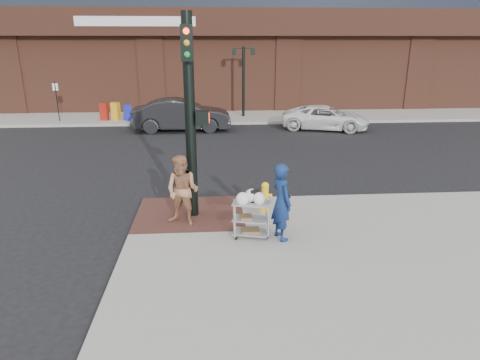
{
  "coord_description": "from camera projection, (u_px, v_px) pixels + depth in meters",
  "views": [
    {
      "loc": [
        -0.02,
        -9.63,
        4.51
      ],
      "look_at": [
        0.69,
        0.28,
        1.25
      ],
      "focal_mm": 32.0,
      "sensor_mm": 36.0,
      "label": 1
    }
  ],
  "objects": [
    {
      "name": "traffic_signal_pole",
      "position": [
        191.0,
        113.0,
        10.36
      ],
      "size": [
        0.61,
        0.51,
        5.0
      ],
      "color": "black",
      "rests_on": "sidewalk_near"
    },
    {
      "name": "newsbox_blue",
      "position": [
        127.0,
        113.0,
        24.24
      ],
      "size": [
        0.48,
        0.46,
        0.89
      ],
      "primitive_type": "cube",
      "rotation": [
        0.0,
        0.0,
        0.41
      ],
      "color": "#1C24B9",
      "rests_on": "sidewalk_far"
    },
    {
      "name": "sidewalk_far",
      "position": [
        338.0,
        88.0,
        41.68
      ],
      "size": [
        65.0,
        36.0,
        0.15
      ],
      "primitive_type": "cube",
      "color": "#999791",
      "rests_on": "ground"
    },
    {
      "name": "parking_sign",
      "position": [
        57.0,
        101.0,
        23.8
      ],
      "size": [
        0.05,
        0.05,
        2.2
      ],
      "primitive_type": "cylinder",
      "color": "black",
      "rests_on": "sidewalk_far"
    },
    {
      "name": "newsbox_red",
      "position": [
        104.0,
        112.0,
        24.29
      ],
      "size": [
        0.47,
        0.44,
        0.97
      ],
      "primitive_type": "cube",
      "rotation": [
        0.0,
        0.0,
        -0.2
      ],
      "color": "maroon",
      "rests_on": "sidewalk_far"
    },
    {
      "name": "ground",
      "position": [
        213.0,
        232.0,
        10.54
      ],
      "size": [
        220.0,
        220.0,
        0.0
      ],
      "primitive_type": "plane",
      "color": "black",
      "rests_on": "ground"
    },
    {
      "name": "pedestrian_tan",
      "position": [
        183.0,
        191.0,
        10.39
      ],
      "size": [
        1.04,
        0.94,
        1.75
      ],
      "primitive_type": "imported",
      "rotation": [
        0.0,
        0.0,
        -0.4
      ],
      "color": "#AA7250",
      "rests_on": "sidewalk_near"
    },
    {
      "name": "woman_blue",
      "position": [
        282.0,
        202.0,
        9.62
      ],
      "size": [
        0.62,
        0.76,
        1.8
      ],
      "primitive_type": "imported",
      "rotation": [
        0.0,
        0.0,
        1.89
      ],
      "color": "navy",
      "rests_on": "sidewalk_near"
    },
    {
      "name": "minivan_white",
      "position": [
        325.0,
        118.0,
        22.46
      ],
      "size": [
        4.89,
        3.27,
        1.25
      ],
      "primitive_type": "imported",
      "rotation": [
        0.0,
        0.0,
        1.28
      ],
      "color": "white",
      "rests_on": "ground"
    },
    {
      "name": "brick_curb_ramp",
      "position": [
        190.0,
        213.0,
        11.3
      ],
      "size": [
        2.8,
        2.4,
        0.01
      ],
      "primitive_type": "cube",
      "color": "#4C2723",
      "rests_on": "sidewalk_near"
    },
    {
      "name": "sedan_dark",
      "position": [
        182.0,
        115.0,
        22.08
      ],
      "size": [
        5.03,
        1.77,
        1.65
      ],
      "primitive_type": "imported",
      "rotation": [
        0.0,
        0.0,
        1.58
      ],
      "color": "black",
      "rests_on": "ground"
    },
    {
      "name": "lamp_post",
      "position": [
        243.0,
        74.0,
        25.02
      ],
      "size": [
        1.32,
        0.22,
        4.0
      ],
      "color": "black",
      "rests_on": "sidewalk_far"
    },
    {
      "name": "newsbox_yellow",
      "position": [
        116.0,
        111.0,
        24.42
      ],
      "size": [
        0.51,
        0.49,
        0.98
      ],
      "primitive_type": "cube",
      "rotation": [
        0.0,
        0.0,
        -0.34
      ],
      "color": "gold",
      "rests_on": "sidewalk_far"
    },
    {
      "name": "utility_cart",
      "position": [
        251.0,
        216.0,
        9.83
      ],
      "size": [
        0.9,
        0.64,
        1.13
      ],
      "color": "gray",
      "rests_on": "sidewalk_near"
    },
    {
      "name": "fire_hydrant",
      "position": [
        265.0,
        196.0,
        11.39
      ],
      "size": [
        0.37,
        0.26,
        0.79
      ],
      "color": "yellow",
      "rests_on": "sidewalk_near"
    }
  ]
}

